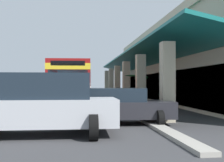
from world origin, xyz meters
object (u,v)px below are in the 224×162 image
(transit_bus, at_px, (74,81))
(potted_palm, at_px, (138,100))
(pedestrian, at_px, (88,96))
(parked_sedan_charcoal, at_px, (118,106))
(parked_suv_silver, at_px, (40,103))
(parked_sedan_blue, at_px, (9,92))

(transit_bus, xyz_separation_m, potted_palm, (2.68, 4.44, -1.30))
(pedestrian, distance_m, potted_palm, 5.12)
(transit_bus, distance_m, potted_palm, 5.35)
(parked_sedan_charcoal, height_order, pedestrian, pedestrian)
(parked_sedan_charcoal, distance_m, potted_palm, 7.93)
(transit_bus, xyz_separation_m, pedestrian, (6.35, 0.90, -0.87))
(parked_suv_silver, distance_m, pedestrian, 6.36)
(parked_suv_silver, distance_m, parked_sedan_blue, 22.24)
(parked_sedan_charcoal, bearing_deg, pedestrian, -164.41)
(parked_sedan_blue, xyz_separation_m, potted_palm, (11.62, 11.30, -0.20))
(potted_palm, bearing_deg, parked_sedan_charcoal, -18.08)
(parked_sedan_blue, xyz_separation_m, pedestrian, (15.28, 7.76, 0.23))
(transit_bus, height_order, pedestrian, transit_bus)
(potted_palm, bearing_deg, pedestrian, -44.00)
(transit_bus, distance_m, parked_suv_silver, 12.53)
(parked_suv_silver, height_order, pedestrian, parked_suv_silver)
(parked_suv_silver, distance_m, parked_sedan_charcoal, 3.61)
(transit_bus, bearing_deg, pedestrian, 8.03)
(transit_bus, relative_size, pedestrian, 6.49)
(parked_sedan_blue, xyz_separation_m, parked_sedan_charcoal, (19.16, 8.84, 0.00))
(parked_suv_silver, xyz_separation_m, parked_sedan_blue, (-21.41, -6.03, -0.27))
(parked_sedan_blue, height_order, pedestrian, pedestrian)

